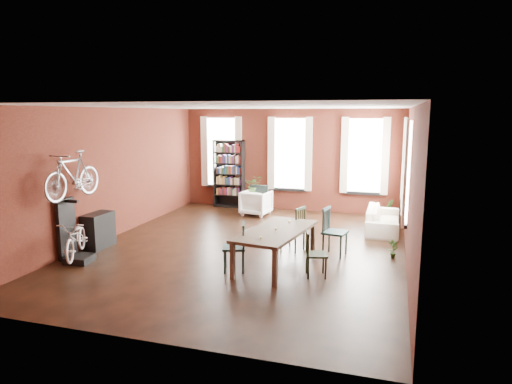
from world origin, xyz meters
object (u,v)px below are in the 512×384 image
at_px(dining_chair_a, 234,247).
at_px(dining_chair_d, 335,232).
at_px(dining_chair_b, 293,228).
at_px(plant_stand, 254,204).
at_px(console_table, 98,230).
at_px(bicycle_floor, 75,222).
at_px(dining_chair_c, 316,254).
at_px(dining_table, 276,248).
at_px(bike_trainer, 80,259).
at_px(cream_sofa, 383,215).
at_px(white_armchair, 256,202).
at_px(bookshelf, 229,174).

bearing_deg(dining_chair_a, dining_chair_d, 114.08).
xyz_separation_m(dining_chair_b, plant_stand, (-2.02, 3.59, -0.24)).
relative_size(console_table, bicycle_floor, 0.55).
bearing_deg(dining_chair_c, dining_table, 52.77).
bearing_deg(dining_chair_b, plant_stand, -131.80).
bearing_deg(console_table, bicycle_floor, -76.33).
height_order(console_table, bicycle_floor, bicycle_floor).
bearing_deg(plant_stand, bicycle_floor, -109.47).
relative_size(dining_table, bicycle_floor, 1.52).
relative_size(dining_chair_a, plant_stand, 1.79).
bearing_deg(bicycle_floor, dining_chair_d, -2.55).
distance_m(dining_chair_d, bike_trainer, 5.42).
xyz_separation_m(dining_table, dining_chair_a, (-0.72, -0.49, 0.09)).
bearing_deg(cream_sofa, dining_table, 151.24).
bearing_deg(dining_chair_c, bike_trainer, 81.05).
xyz_separation_m(dining_chair_a, dining_chair_c, (1.59, 0.16, -0.04)).
bearing_deg(dining_chair_d, bike_trainer, 123.35).
bearing_deg(cream_sofa, dining_chair_c, 164.30).
height_order(white_armchair, plant_stand, white_armchair).
bearing_deg(dining_chair_b, dining_chair_a, -6.38).
bearing_deg(dining_chair_c, console_table, 68.74).
relative_size(white_armchair, cream_sofa, 0.39).
xyz_separation_m(dining_chair_c, white_armchair, (-2.64, 4.75, -0.02)).
bearing_deg(bike_trainer, dining_chair_b, 28.18).
height_order(dining_chair_d, plant_stand, dining_chair_d).
bearing_deg(dining_table, console_table, -172.55).
xyz_separation_m(plant_stand, bicycle_floor, (-2.05, -5.78, 0.61)).
relative_size(dining_chair_a, white_armchair, 1.16).
distance_m(bookshelf, console_table, 5.40).
distance_m(dining_table, cream_sofa, 4.11).
bearing_deg(white_armchair, dining_chair_b, 127.60).
bearing_deg(dining_table, bookshelf, 128.11).
height_order(dining_table, dining_chair_b, dining_chair_b).
bearing_deg(dining_chair_a, bicycle_floor, -98.66).
distance_m(dining_chair_c, dining_chair_d, 1.41).
distance_m(dining_table, dining_chair_d, 1.50).
distance_m(dining_chair_a, dining_chair_b, 1.87).
xyz_separation_m(bike_trainer, plant_stand, (2.02, 5.76, 0.19)).
distance_m(dining_chair_d, console_table, 5.38).
relative_size(dining_chair_b, dining_chair_d, 0.96).
distance_m(dining_table, plant_stand, 5.17).
xyz_separation_m(dining_table, bicycle_floor, (-3.99, -0.99, 0.49)).
bearing_deg(bookshelf, bicycle_floor, -99.15).
bearing_deg(dining_chair_b, dining_chair_d, 101.23).
height_order(bookshelf, bicycle_floor, bookshelf).
distance_m(bookshelf, bike_trainer, 6.43).
distance_m(white_armchair, plant_stand, 0.43).
distance_m(dining_table, dining_chair_b, 1.21).
height_order(dining_chair_d, console_table, dining_chair_d).
bearing_deg(dining_table, bike_trainer, -157.48).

